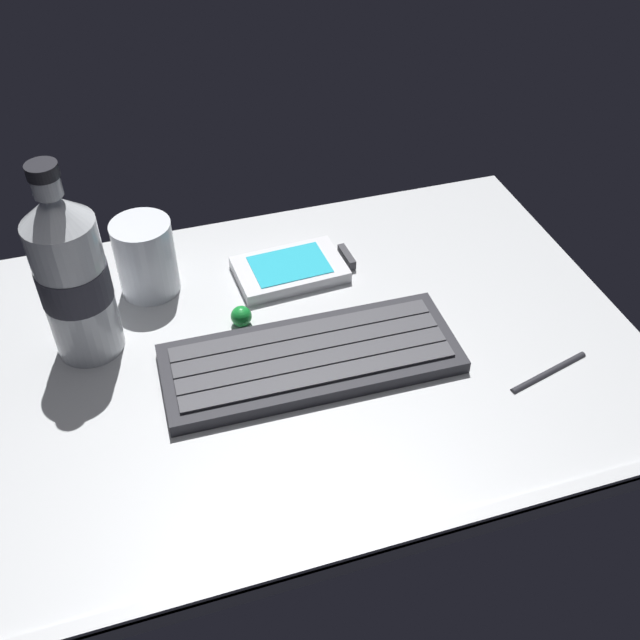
{
  "coord_description": "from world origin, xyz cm",
  "views": [
    {
      "loc": [
        -16.07,
        -51.82,
        51.91
      ],
      "look_at": [
        0.0,
        0.0,
        3.0
      ],
      "focal_mm": 41.39,
      "sensor_mm": 36.0,
      "label": 1
    }
  ],
  "objects_px": {
    "stylus_pen": "(549,370)",
    "trackball_mouse": "(241,316)",
    "keyboard": "(311,358)",
    "water_bottle": "(72,276)",
    "handheld_device": "(295,268)",
    "juice_cup": "(146,260)"
  },
  "relations": [
    {
      "from": "stylus_pen",
      "to": "trackball_mouse",
      "type": "bearing_deg",
      "value": 134.73
    },
    {
      "from": "keyboard",
      "to": "water_bottle",
      "type": "distance_m",
      "value": 0.24
    },
    {
      "from": "juice_cup",
      "to": "stylus_pen",
      "type": "height_order",
      "value": "juice_cup"
    },
    {
      "from": "handheld_device",
      "to": "juice_cup",
      "type": "bearing_deg",
      "value": 172.03
    },
    {
      "from": "keyboard",
      "to": "stylus_pen",
      "type": "distance_m",
      "value": 0.23
    },
    {
      "from": "handheld_device",
      "to": "water_bottle",
      "type": "relative_size",
      "value": 0.63
    },
    {
      "from": "juice_cup",
      "to": "trackball_mouse",
      "type": "bearing_deg",
      "value": -46.72
    },
    {
      "from": "juice_cup",
      "to": "stylus_pen",
      "type": "bearing_deg",
      "value": -34.86
    },
    {
      "from": "keyboard",
      "to": "handheld_device",
      "type": "distance_m",
      "value": 0.14
    },
    {
      "from": "keyboard",
      "to": "water_bottle",
      "type": "relative_size",
      "value": 1.4
    },
    {
      "from": "keyboard",
      "to": "trackball_mouse",
      "type": "xyz_separation_m",
      "value": [
        -0.05,
        0.08,
        0.0
      ]
    },
    {
      "from": "trackball_mouse",
      "to": "stylus_pen",
      "type": "xyz_separation_m",
      "value": [
        0.27,
        -0.16,
        -0.01
      ]
    },
    {
      "from": "juice_cup",
      "to": "water_bottle",
      "type": "xyz_separation_m",
      "value": [
        -0.07,
        -0.07,
        0.05
      ]
    },
    {
      "from": "handheld_device",
      "to": "stylus_pen",
      "type": "bearing_deg",
      "value": -49.08
    },
    {
      "from": "keyboard",
      "to": "water_bottle",
      "type": "height_order",
      "value": "water_bottle"
    },
    {
      "from": "keyboard",
      "to": "stylus_pen",
      "type": "xyz_separation_m",
      "value": [
        0.22,
        -0.08,
        -0.0
      ]
    },
    {
      "from": "keyboard",
      "to": "stylus_pen",
      "type": "relative_size",
      "value": 3.07
    },
    {
      "from": "keyboard",
      "to": "juice_cup",
      "type": "bearing_deg",
      "value": 129.23
    },
    {
      "from": "water_bottle",
      "to": "keyboard",
      "type": "bearing_deg",
      "value": -23.9
    },
    {
      "from": "keyboard",
      "to": "trackball_mouse",
      "type": "bearing_deg",
      "value": 124.02
    },
    {
      "from": "juice_cup",
      "to": "keyboard",
      "type": "bearing_deg",
      "value": -50.77
    },
    {
      "from": "juice_cup",
      "to": "trackball_mouse",
      "type": "relative_size",
      "value": 3.86
    }
  ]
}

